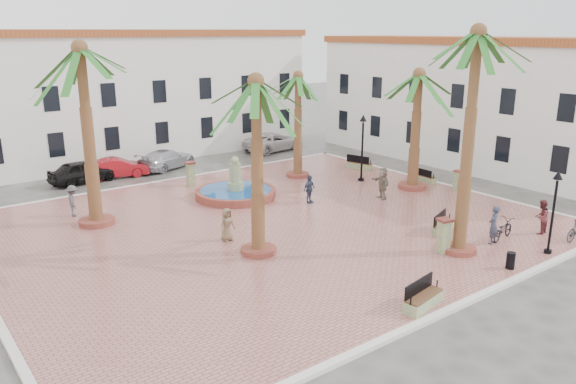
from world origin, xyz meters
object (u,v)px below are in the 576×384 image
at_px(car_black, 83,171).
at_px(palm_s, 476,55).
at_px(palm_sw, 256,102).
at_px(car_white, 274,142).
at_px(pedestrian_fountain_a, 227,224).
at_px(pedestrian_east, 382,183).
at_px(lamppost_e, 363,136).
at_px(bench_s, 423,300).
at_px(lamppost_s, 555,198).
at_px(pedestrian_fountain_b, 309,189).
at_px(car_red, 117,168).
at_px(bench_e, 424,178).
at_px(litter_bin, 511,260).
at_px(palm_nw, 82,69).
at_px(bollard_se, 444,235).
at_px(car_silver, 167,159).
at_px(bench_se, 443,227).
at_px(cyclist_b, 541,217).
at_px(pedestrian_north, 73,201).
at_px(bicycle_a, 503,229).
at_px(bollard_e, 457,180).
at_px(palm_ne, 298,88).
at_px(fountain, 236,192).
at_px(cyclist_a, 493,225).
at_px(bench_ne, 359,165).
at_px(palm_e, 418,90).

bearing_deg(car_black, palm_s, -164.48).
xyz_separation_m(palm_sw, car_black, (-2.07, 16.88, -5.92)).
bearing_deg(car_white, pedestrian_fountain_a, 129.59).
relative_size(palm_sw, pedestrian_east, 4.21).
xyz_separation_m(lamppost_e, pedestrian_fountain_a, (-12.38, -3.96, -2.11)).
relative_size(bench_s, lamppost_s, 0.53).
height_order(palm_s, pedestrian_fountain_b, palm_s).
height_order(pedestrian_east, car_red, pedestrian_east).
relative_size(lamppost_s, car_red, 0.92).
distance_m(bench_e, litter_bin, 13.58).
height_order(palm_nw, bench_s, palm_nw).
height_order(bollard_se, car_silver, bollard_se).
bearing_deg(bench_s, bench_se, 23.54).
xyz_separation_m(cyclist_b, pedestrian_north, (-16.81, 16.05, -0.01)).
relative_size(bench_s, bicycle_a, 1.06).
relative_size(palm_nw, bicycle_a, 4.87).
bearing_deg(bollard_se, bollard_e, 33.49).
xyz_separation_m(palm_ne, car_silver, (-5.65, 7.81, -5.21)).
height_order(palm_ne, car_silver, palm_ne).
height_order(fountain, litter_bin, fountain).
xyz_separation_m(lamppost_e, car_white, (1.46, 11.64, -2.30)).
relative_size(fountain, bollard_se, 2.99).
distance_m(palm_sw, car_black, 18.01).
relative_size(palm_nw, litter_bin, 12.97).
height_order(palm_ne, car_black, palm_ne).
relative_size(bench_se, bench_e, 1.12).
bearing_deg(palm_s, bench_se, 53.48).
distance_m(lamppost_s, pedestrian_east, 10.23).
bearing_deg(cyclist_a, car_black, -76.54).
distance_m(pedestrian_fountain_b, pedestrian_north, 12.52).
bearing_deg(bench_se, bollard_e, 12.45).
distance_m(palm_sw, bench_s, 9.98).
relative_size(bench_ne, lamppost_s, 0.53).
distance_m(palm_s, bench_e, 14.33).
bearing_deg(bench_e, fountain, 71.36).
bearing_deg(bench_ne, bench_se, 138.78).
height_order(bollard_e, pedestrian_north, pedestrian_north).
relative_size(palm_nw, cyclist_a, 4.98).
height_order(bicycle_a, cyclist_b, cyclist_b).
xyz_separation_m(bollard_e, bicycle_a, (-5.23, -6.42, -0.16)).
distance_m(palm_sw, bicycle_a, 12.80).
relative_size(palm_e, cyclist_b, 4.38).
xyz_separation_m(bollard_e, pedestrian_north, (-19.92, 8.99, 0.18)).
bearing_deg(car_silver, palm_e, -169.68).
bearing_deg(litter_bin, palm_sw, 133.55).
xyz_separation_m(bench_se, litter_bin, (-1.33, -4.37, 0.08)).
xyz_separation_m(fountain, cyclist_a, (5.30, -13.29, 0.57)).
relative_size(pedestrian_fountain_b, pedestrian_east, 0.87).
height_order(pedestrian_north, car_red, pedestrian_north).
relative_size(palm_e, pedestrian_east, 3.96).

